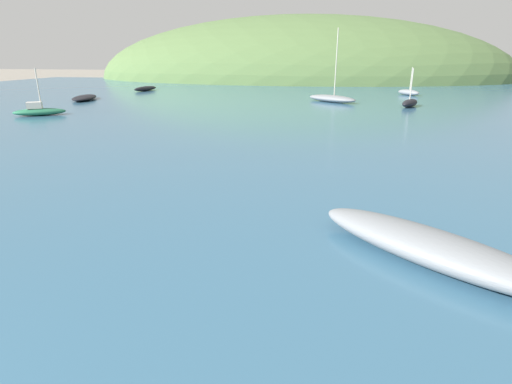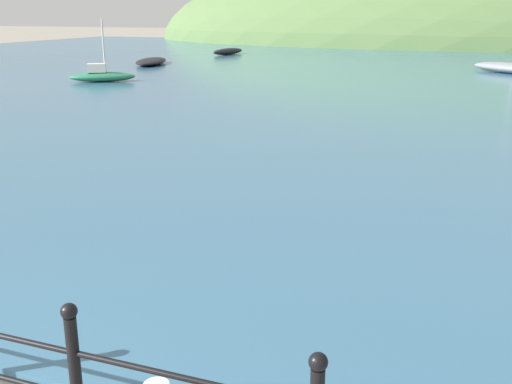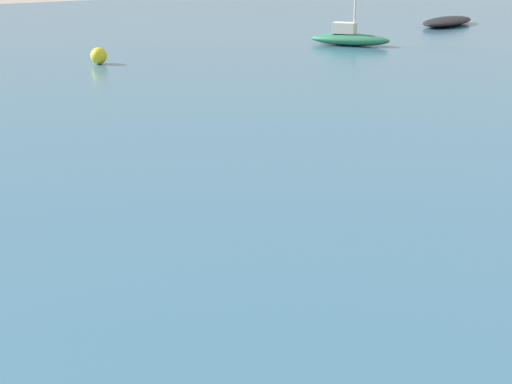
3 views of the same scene
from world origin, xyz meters
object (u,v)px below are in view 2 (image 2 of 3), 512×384
Objects in this scene: boat_blue_hull at (151,61)px; boat_green_fishing at (228,51)px; boat_far_left at (102,76)px; boat_twin_mast at (510,67)px.

boat_green_fishing reaches higher than boat_blue_hull.
boat_blue_hull is 1.51× the size of boat_far_left.
boat_far_left is 17.56m from boat_green_fishing.
boat_blue_hull is 8.76m from boat_far_left.
boat_twin_mast is at bearing 5.80° from boat_blue_hull.
boat_twin_mast is 19.62m from boat_blue_hull.
boat_twin_mast is at bearing -20.98° from boat_green_fishing.
boat_far_left reaches higher than boat_blue_hull.
boat_green_fishing is at bearing 94.39° from boat_far_left.
boat_blue_hull is 9.13m from boat_green_fishing.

